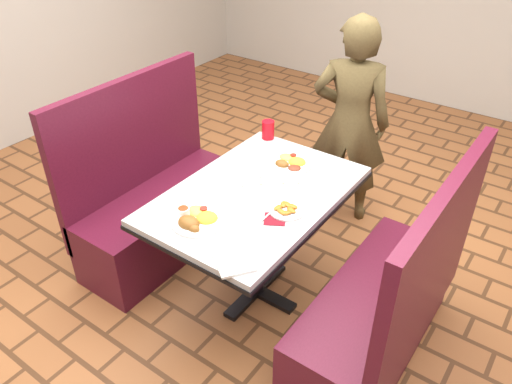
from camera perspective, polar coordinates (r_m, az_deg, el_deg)
dining_table at (r=2.75m, az=0.00°, el=-1.66°), size 0.81×1.21×0.75m
booth_bench_left at (r=3.38m, az=-11.07°, el=-1.55°), size 0.47×1.20×1.17m
booth_bench_right at (r=2.70m, az=14.31°, el=-13.04°), size 0.47×1.20×1.17m
diner_person at (r=3.52m, az=10.69°, el=7.75°), size 0.62×0.50×1.48m
near_dinner_plate at (r=2.48m, az=-6.83°, el=-2.90°), size 0.27×0.27×0.08m
far_dinner_plate at (r=2.94m, az=3.98°, el=3.49°), size 0.25×0.25×0.07m
plantain_plate at (r=2.55m, az=3.53°, el=-2.03°), size 0.18×0.18×0.03m
maroon_napkin at (r=2.50m, az=2.16°, el=-3.12°), size 0.15×0.15×0.00m
spoon_utensil at (r=2.52m, az=1.48°, el=-2.57°), size 0.01×0.13×0.00m
red_tumbler at (r=3.21m, az=1.39°, el=7.13°), size 0.08×0.08×0.12m
paper_napkin at (r=2.26m, az=-2.68°, el=-7.63°), size 0.27×0.26×0.01m
knife_utensil at (r=2.50m, az=-6.53°, el=-3.10°), size 0.05×0.17×0.00m
fork_utensil at (r=2.49m, az=-7.92°, el=-3.30°), size 0.05×0.13×0.00m
lettuce_shreds at (r=2.72m, az=1.42°, el=0.32°), size 0.28×0.32×0.00m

